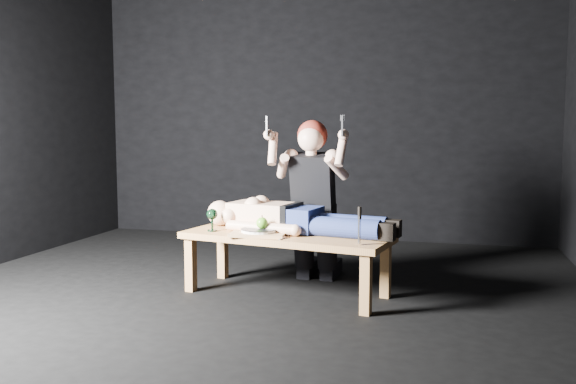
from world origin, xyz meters
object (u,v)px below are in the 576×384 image
(goblet, at_px, (212,220))
(carving_knife, at_px, (359,226))
(table, at_px, (286,264))
(lying_man, at_px, (298,215))
(kneeling_woman, at_px, (315,199))
(serving_tray, at_px, (259,233))

(goblet, relative_size, carving_knife, 0.67)
(table, xyz_separation_m, lying_man, (0.06, 0.10, 0.35))
(lying_man, height_order, goblet, lying_man)
(table, relative_size, lying_man, 1.06)
(kneeling_woman, distance_m, carving_knife, 0.89)
(kneeling_woman, bearing_deg, table, -101.20)
(kneeling_woman, distance_m, serving_tray, 0.67)
(lying_man, bearing_deg, goblet, -157.58)
(kneeling_woman, bearing_deg, serving_tray, -114.42)
(kneeling_woman, bearing_deg, lying_man, -95.38)
(serving_tray, relative_size, goblet, 2.31)
(goblet, bearing_deg, kneeling_woman, 36.38)
(goblet, bearing_deg, serving_tray, -10.00)
(serving_tray, bearing_deg, table, 29.68)
(table, bearing_deg, kneeling_woman, 87.01)
(carving_knife, bearing_deg, serving_tray, 176.40)
(table, relative_size, goblet, 8.92)
(lying_man, relative_size, kneeling_woman, 1.09)
(table, relative_size, serving_tray, 3.87)
(carving_knife, bearing_deg, kneeling_woman, 131.86)
(table, height_order, kneeling_woman, kneeling_woman)
(table, distance_m, kneeling_woman, 0.65)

